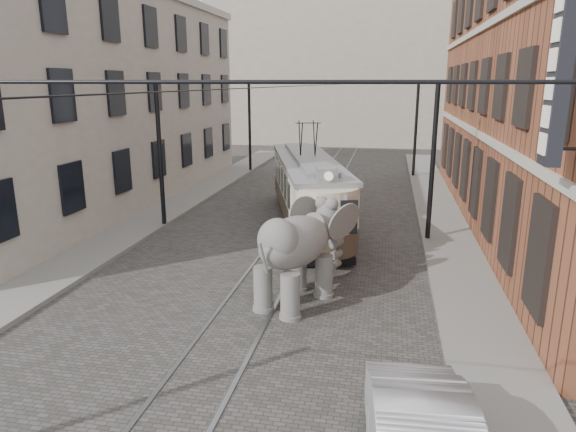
# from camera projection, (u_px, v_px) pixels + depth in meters

# --- Properties ---
(ground) EXTENTS (120.00, 120.00, 0.00)m
(ground) POSITION_uv_depth(u_px,v_px,m) (258.00, 291.00, 15.11)
(ground) COLOR #494643
(tram_rails) EXTENTS (1.54, 80.00, 0.02)m
(tram_rails) POSITION_uv_depth(u_px,v_px,m) (258.00, 291.00, 15.11)
(tram_rails) COLOR slate
(tram_rails) RESTS_ON ground
(sidewalk_right) EXTENTS (2.00, 60.00, 0.15)m
(sidewalk_right) POSITION_uv_depth(u_px,v_px,m) (472.00, 305.00, 13.98)
(sidewalk_right) COLOR slate
(sidewalk_right) RESTS_ON ground
(sidewalk_left) EXTENTS (2.00, 60.00, 0.15)m
(sidewalk_left) POSITION_uv_depth(u_px,v_px,m) (58.00, 274.00, 16.30)
(sidewalk_left) COLOR slate
(sidewalk_left) RESTS_ON ground
(stucco_building) EXTENTS (7.00, 24.00, 10.00)m
(stucco_building) POSITION_uv_depth(u_px,v_px,m) (90.00, 102.00, 25.39)
(stucco_building) COLOR gray
(stucco_building) RESTS_ON ground
(distant_block) EXTENTS (28.00, 10.00, 14.00)m
(distant_block) POSITION_uv_depth(u_px,v_px,m) (356.00, 71.00, 51.34)
(distant_block) COLOR gray
(distant_block) RESTS_ON ground
(catenary) EXTENTS (11.00, 30.20, 6.00)m
(catenary) POSITION_uv_depth(u_px,v_px,m) (285.00, 164.00, 19.14)
(catenary) COLOR black
(catenary) RESTS_ON ground
(tram) EXTENTS (5.23, 11.19, 4.36)m
(tram) POSITION_uv_depth(u_px,v_px,m) (308.00, 174.00, 21.69)
(tram) COLOR beige
(tram) RESTS_ON ground
(elephant) EXTENTS (3.99, 5.05, 2.72)m
(elephant) POSITION_uv_depth(u_px,v_px,m) (294.00, 256.00, 14.01)
(elephant) COLOR #5E5C57
(elephant) RESTS_ON ground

